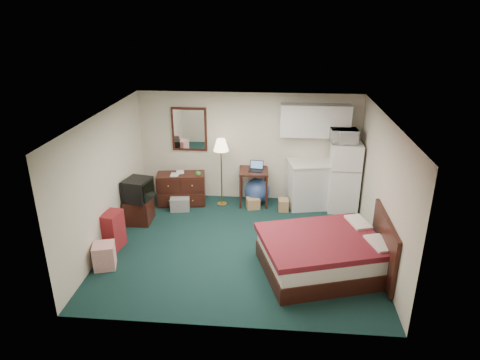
# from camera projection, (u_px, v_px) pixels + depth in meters

# --- Properties ---
(floor) EXTENTS (5.00, 4.50, 0.01)m
(floor) POSITION_uv_depth(u_px,v_px,m) (240.00, 245.00, 8.16)
(floor) COLOR black
(floor) RESTS_ON ground
(ceiling) EXTENTS (5.00, 4.50, 0.01)m
(ceiling) POSITION_uv_depth(u_px,v_px,m) (240.00, 117.00, 7.22)
(ceiling) COLOR beige
(ceiling) RESTS_ON walls
(walls) EXTENTS (5.01, 4.51, 2.50)m
(walls) POSITION_uv_depth(u_px,v_px,m) (240.00, 185.00, 7.69)
(walls) COLOR beige
(walls) RESTS_ON floor
(mirror) EXTENTS (0.80, 0.06, 1.00)m
(mirror) POSITION_uv_depth(u_px,v_px,m) (189.00, 129.00, 9.70)
(mirror) COLOR white
(mirror) RESTS_ON walls
(upper_cabinets) EXTENTS (1.50, 0.35, 0.70)m
(upper_cabinets) POSITION_uv_depth(u_px,v_px,m) (315.00, 120.00, 9.23)
(upper_cabinets) COLOR silver
(upper_cabinets) RESTS_ON walls
(headboard) EXTENTS (0.06, 1.56, 1.00)m
(headboard) POSITION_uv_depth(u_px,v_px,m) (384.00, 245.00, 7.09)
(headboard) COLOR black
(headboard) RESTS_ON walls
(dresser) EXTENTS (1.13, 0.63, 0.73)m
(dresser) POSITION_uv_depth(u_px,v_px,m) (181.00, 189.00, 9.77)
(dresser) COLOR black
(dresser) RESTS_ON floor
(floor_lamp) EXTENTS (0.38, 0.38, 1.56)m
(floor_lamp) POSITION_uv_depth(u_px,v_px,m) (221.00, 173.00, 9.57)
(floor_lamp) COLOR #C19145
(floor_lamp) RESTS_ON floor
(desk) EXTENTS (0.68, 0.68, 0.81)m
(desk) POSITION_uv_depth(u_px,v_px,m) (253.00, 187.00, 9.78)
(desk) COLOR black
(desk) RESTS_ON floor
(exercise_ball) EXTENTS (0.73, 0.73, 0.59)m
(exercise_ball) POSITION_uv_depth(u_px,v_px,m) (257.00, 191.00, 9.84)
(exercise_ball) COLOR navy
(exercise_ball) RESTS_ON floor
(kitchen_counter) EXTENTS (1.06, 0.88, 1.03)m
(kitchen_counter) POSITION_uv_depth(u_px,v_px,m) (310.00, 185.00, 9.62)
(kitchen_counter) COLOR silver
(kitchen_counter) RESTS_ON floor
(fridge) EXTENTS (0.66, 0.66, 1.55)m
(fridge) POSITION_uv_depth(u_px,v_px,m) (344.00, 177.00, 9.35)
(fridge) COLOR white
(fridge) RESTS_ON floor
(bed) EXTENTS (2.34, 2.05, 0.63)m
(bed) POSITION_uv_depth(u_px,v_px,m) (323.00, 255.00, 7.26)
(bed) COLOR #5C0E1B
(bed) RESTS_ON floor
(tv_stand) EXTENTS (0.52, 0.57, 0.52)m
(tv_stand) POSITION_uv_depth(u_px,v_px,m) (139.00, 210.00, 8.98)
(tv_stand) COLOR black
(tv_stand) RESTS_ON floor
(suitcase) EXTENTS (0.33, 0.47, 0.72)m
(suitcase) POSITION_uv_depth(u_px,v_px,m) (113.00, 230.00, 7.97)
(suitcase) COLOR maroon
(suitcase) RESTS_ON floor
(retail_box) EXTENTS (0.44, 0.44, 0.45)m
(retail_box) POSITION_uv_depth(u_px,v_px,m) (104.00, 256.00, 7.40)
(retail_box) COLOR white
(retail_box) RESTS_ON floor
(file_bin) EXTENTS (0.46, 0.38, 0.29)m
(file_bin) POSITION_uv_depth(u_px,v_px,m) (180.00, 204.00, 9.54)
(file_bin) COLOR gray
(file_bin) RESTS_ON floor
(cardboard_box_a) EXTENTS (0.34, 0.31, 0.24)m
(cardboard_box_a) POSITION_uv_depth(u_px,v_px,m) (253.00, 203.00, 9.62)
(cardboard_box_a) COLOR #9D7243
(cardboard_box_a) RESTS_ON floor
(cardboard_box_b) EXTENTS (0.23, 0.27, 0.26)m
(cardboard_box_b) POSITION_uv_depth(u_px,v_px,m) (283.00, 205.00, 9.52)
(cardboard_box_b) COLOR #9D7243
(cardboard_box_b) RESTS_ON floor
(laptop) EXTENTS (0.33, 0.28, 0.21)m
(laptop) POSITION_uv_depth(u_px,v_px,m) (256.00, 167.00, 9.54)
(laptop) COLOR black
(laptop) RESTS_ON desk
(crt_tv) EXTENTS (0.60, 0.63, 0.46)m
(crt_tv) POSITION_uv_depth(u_px,v_px,m) (138.00, 190.00, 8.76)
(crt_tv) COLOR black
(crt_tv) RESTS_ON tv_stand
(microwave) EXTENTS (0.57, 0.33, 0.38)m
(microwave) POSITION_uv_depth(u_px,v_px,m) (344.00, 134.00, 8.96)
(microwave) COLOR white
(microwave) RESTS_ON fridge
(book_a) EXTENTS (0.18, 0.03, 0.25)m
(book_a) POSITION_uv_depth(u_px,v_px,m) (170.00, 170.00, 9.51)
(book_a) COLOR #9D7243
(book_a) RESTS_ON dresser
(book_b) EXTENTS (0.17, 0.07, 0.23)m
(book_b) POSITION_uv_depth(u_px,v_px,m) (176.00, 168.00, 9.64)
(book_b) COLOR #9D7243
(book_b) RESTS_ON dresser
(mug) EXTENTS (0.11, 0.09, 0.11)m
(mug) POSITION_uv_depth(u_px,v_px,m) (198.00, 173.00, 9.52)
(mug) COLOR green
(mug) RESTS_ON dresser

